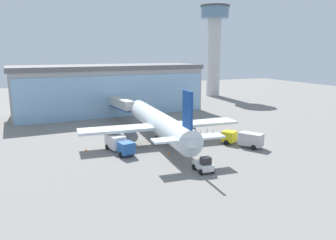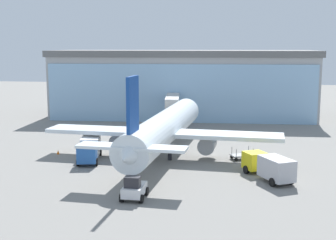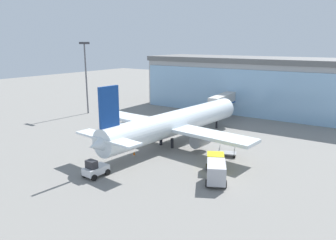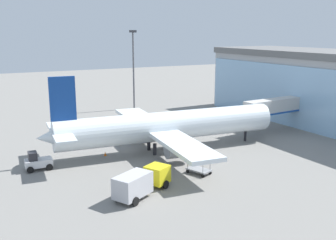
{
  "view_description": "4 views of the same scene",
  "coord_description": "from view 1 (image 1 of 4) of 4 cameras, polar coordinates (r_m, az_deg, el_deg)",
  "views": [
    {
      "loc": [
        -20.86,
        -50.88,
        16.63
      ],
      "look_at": [
        3.65,
        6.02,
        3.73
      ],
      "focal_mm": 35.0,
      "sensor_mm": 36.0,
      "label": 1
    },
    {
      "loc": [
        10.13,
        -53.4,
        14.14
      ],
      "look_at": [
        1.75,
        5.76,
        4.54
      ],
      "focal_mm": 50.0,
      "sensor_mm": 36.0,
      "label": 2
    },
    {
      "loc": [
        31.63,
        -38.69,
        16.77
      ],
      "look_at": [
        -0.51,
        5.57,
        3.7
      ],
      "focal_mm": 35.0,
      "sensor_mm": 36.0,
      "label": 3
    },
    {
      "loc": [
        49.12,
        -18.9,
        16.62
      ],
      "look_at": [
        -0.99,
        6.44,
        3.84
      ],
      "focal_mm": 42.0,
      "sensor_mm": 36.0,
      "label": 4
    }
  ],
  "objects": [
    {
      "name": "safety_cone_nose",
      "position": [
        54.19,
        0.14,
        -5.8
      ],
      "size": [
        0.36,
        0.36,
        0.55
      ],
      "primitive_type": "cone",
      "color": "orange",
      "rests_on": "ground"
    },
    {
      "name": "control_tower",
      "position": [
        127.62,
        8.04,
        13.71
      ],
      "size": [
        10.8,
        10.8,
        33.46
      ],
      "color": "beige",
      "rests_on": "ground"
    },
    {
      "name": "catering_truck",
      "position": [
        55.98,
        -8.59,
        -4.08
      ],
      "size": [
        3.63,
        7.59,
        2.65
      ],
      "rotation": [
        0.0,
        0.0,
        4.91
      ],
      "color": "#2659A5",
      "rests_on": "ground"
    },
    {
      "name": "airplane",
      "position": [
        61.36,
        -1.52,
        -0.54
      ],
      "size": [
        30.18,
        35.27,
        11.16
      ],
      "rotation": [
        0.0,
        0.0,
        1.5
      ],
      "color": "white",
      "rests_on": "ground"
    },
    {
      "name": "terminal_building",
      "position": [
        93.07,
        -10.25,
        5.37
      ],
      "size": [
        51.95,
        18.46,
        13.12
      ],
      "rotation": [
        0.0,
        0.0,
        0.04
      ],
      "color": "#A2A2A2",
      "rests_on": "ground"
    },
    {
      "name": "ground",
      "position": [
        57.45,
        -0.97,
        -5.06
      ],
      "size": [
        240.0,
        240.0,
        0.0
      ],
      "primitive_type": "plane",
      "color": "gray"
    },
    {
      "name": "pushback_tug",
      "position": [
        46.9,
        6.25,
        -7.81
      ],
      "size": [
        2.23,
        3.25,
        2.3
      ],
      "rotation": [
        0.0,
        0.0,
        1.54
      ],
      "color": "silver",
      "rests_on": "ground"
    },
    {
      "name": "safety_cone_wingtip",
      "position": [
        57.67,
        -14.09,
        -5.08
      ],
      "size": [
        0.36,
        0.36,
        0.55
      ],
      "primitive_type": "cone",
      "color": "orange",
      "rests_on": "ground"
    },
    {
      "name": "fuel_truck",
      "position": [
        60.16,
        13.06,
        -3.14
      ],
      "size": [
        5.47,
        7.45,
        2.65
      ],
      "rotation": [
        0.0,
        0.0,
        2.08
      ],
      "color": "yellow",
      "rests_on": "ground"
    },
    {
      "name": "baggage_cart",
      "position": [
        65.91,
        6.76,
        -2.48
      ],
      "size": [
        3.19,
        2.53,
        1.5
      ],
      "rotation": [
        0.0,
        0.0,
        3.52
      ],
      "color": "gray",
      "rests_on": "ground"
    },
    {
      "name": "jet_bridge",
      "position": [
        81.44,
        -8.49,
        2.85
      ],
      "size": [
        3.64,
        14.02,
        5.56
      ],
      "rotation": [
        0.0,
        0.0,
        1.67
      ],
      "color": "beige",
      "rests_on": "ground"
    }
  ]
}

